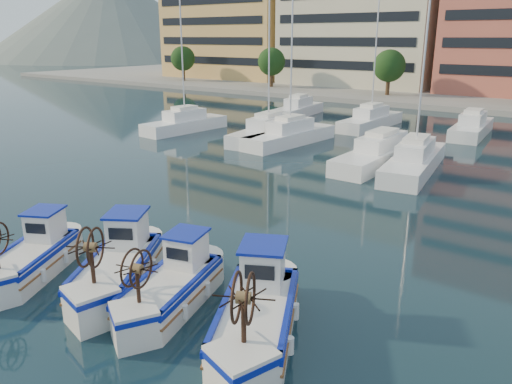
# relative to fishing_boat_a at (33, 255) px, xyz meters

# --- Properties ---
(ground) EXTENTS (300.00, 300.00, 0.00)m
(ground) POSITION_rel_fishing_boat_a_xyz_m (4.31, 0.17, -0.69)
(ground) COLOR #172F3D
(ground) RESTS_ON ground
(hill_west) EXTENTS (180.00, 180.00, 60.00)m
(hill_west) POSITION_rel_fishing_boat_a_xyz_m (-135.69, 110.17, -0.69)
(hill_west) COLOR slate
(hill_west) RESTS_ON ground
(yacht_marina) EXTENTS (40.42, 23.47, 11.50)m
(yacht_marina) POSITION_rel_fishing_boat_a_xyz_m (1.22, 28.08, -0.17)
(yacht_marina) COLOR white
(yacht_marina) RESTS_ON ground
(fishing_boat_a) EXTENTS (3.26, 4.16, 2.52)m
(fishing_boat_a) POSITION_rel_fishing_boat_a_xyz_m (0.00, 0.00, 0.00)
(fishing_boat_a) COLOR silver
(fishing_boat_a) RESTS_ON ground
(fishing_boat_b) EXTENTS (3.79, 4.57, 2.79)m
(fishing_boat_b) POSITION_rel_fishing_boat_a_xyz_m (3.08, 1.15, 0.07)
(fishing_boat_b) COLOR silver
(fishing_boat_b) RESTS_ON ground
(fishing_boat_c) EXTENTS (2.68, 4.18, 2.54)m
(fishing_boat_c) POSITION_rel_fishing_boat_a_xyz_m (5.30, 1.34, 0.01)
(fishing_boat_c) COLOR silver
(fishing_boat_c) RESTS_ON ground
(fishing_boat_d) EXTENTS (3.69, 4.74, 2.86)m
(fishing_boat_d) POSITION_rel_fishing_boat_a_xyz_m (8.32, 1.51, 0.10)
(fishing_boat_d) COLOR silver
(fishing_boat_d) RESTS_ON ground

